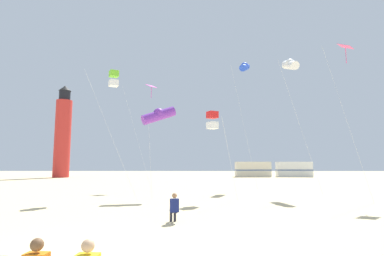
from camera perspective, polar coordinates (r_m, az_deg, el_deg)
ground at (r=8.65m, az=-14.11°, el=-21.94°), size 200.00×200.00×0.00m
kite_flyer_standing at (r=12.46m, az=-3.38°, el=-14.55°), size 0.42×0.55×1.16m
kite_tube_violet at (r=21.55m, az=-6.28°, el=2.43°), size 2.55×1.73×6.45m
kite_tube_blue at (r=32.44m, az=9.84°, el=11.20°), size 2.26×2.81×13.00m
kite_tube_white at (r=27.25m, az=17.93°, el=11.24°), size 3.09×2.86×11.30m
kite_diamond_rainbow at (r=23.91m, az=26.84°, el=12.52°), size 2.34×2.34×10.59m
kite_box_lime at (r=22.98m, az=-14.47°, el=8.94°), size 3.50×2.56×9.05m
kite_box_scarlet at (r=19.89m, az=3.85°, el=1.46°), size 2.04×2.11×5.74m
kite_diamond_magenta at (r=30.48m, az=-7.84°, el=7.03°), size 3.38×3.38×10.23m
lighthouse_distant at (r=59.94m, az=-23.07°, el=-1.01°), size 2.80×2.80×16.80m
rv_van_cream at (r=58.54m, az=11.35°, el=-7.62°), size 6.60×2.81×2.80m
rv_van_white at (r=60.78m, az=18.57°, el=-7.36°), size 6.53×2.59×2.80m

